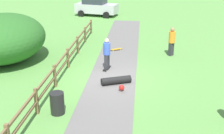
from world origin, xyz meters
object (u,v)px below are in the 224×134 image
trash_bin (57,103)px  parked_car_silver (96,6)px  bush_large (4,38)px  skater_riding (107,52)px  skater_fallen (117,81)px  skateboard_loose (116,49)px  bystander_orange (172,40)px

trash_bin → parked_car_silver: parked_car_silver is taller
bush_large → trash_bin: size_ratio=6.21×
skater_riding → skater_fallen: 2.22m
skater_fallen → skateboard_loose: 5.47m
skater_riding → bystander_orange: bystander_orange is taller
bush_large → skater_riding: (6.11, -0.87, -0.40)m
trash_bin → skater_fallen: trash_bin is taller
trash_bin → bystander_orange: (5.07, 7.77, 0.53)m
skater_riding → skater_fallen: skater_riding is taller
skater_riding → skateboard_loose: (0.22, 3.50, -0.90)m
bush_large → skater_fallen: bearing=-22.5°
skater_fallen → bystander_orange: (2.98, 4.78, 0.78)m
skater_riding → parked_car_silver: size_ratio=0.39×
skateboard_loose → parked_car_silver: 11.96m
skateboard_loose → parked_car_silver: parked_car_silver is taller
skater_fallen → bystander_orange: 5.69m
skateboard_loose → bystander_orange: (3.47, -0.67, 0.89)m
bystander_orange → skater_fallen: bearing=-121.9°
trash_bin → parked_car_silver: size_ratio=0.20×
skater_riding → skater_fallen: size_ratio=1.16×
parked_car_silver → bystander_orange: bearing=-61.7°
trash_bin → skater_riding: skater_riding is taller
skateboard_loose → bystander_orange: 3.64m
skater_fallen → bystander_orange: bystander_orange is taller
trash_bin → bystander_orange: 9.29m
parked_car_silver → skater_fallen: bearing=-78.1°
trash_bin → skater_fallen: 3.65m
parked_car_silver → skater_riding: bearing=-79.2°
trash_bin → bystander_orange: size_ratio=0.51×
skater_fallen → skateboard_loose: size_ratio=1.92×
bush_large → skater_fallen: bush_large is taller
parked_car_silver → trash_bin: bearing=-85.7°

